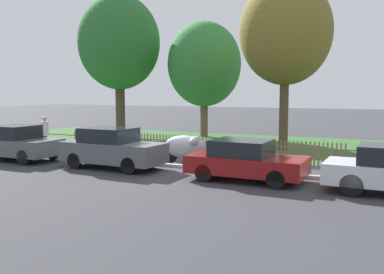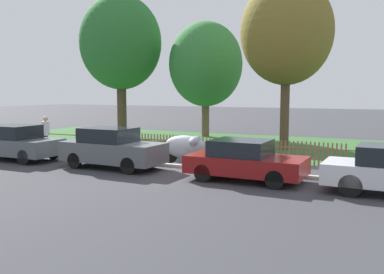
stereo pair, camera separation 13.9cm
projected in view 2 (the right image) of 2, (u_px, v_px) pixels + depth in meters
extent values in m
plane|color=#38383D|center=(162.00, 167.00, 16.48)|extent=(120.00, 120.00, 0.00)
cube|color=#B2ADA3|center=(163.00, 165.00, 16.57)|extent=(30.64, 0.20, 0.12)
cube|color=#33602D|center=(232.00, 144.00, 23.54)|extent=(30.64, 10.40, 0.01)
cube|color=olive|center=(191.00, 151.00, 18.87)|extent=(30.64, 0.03, 0.05)
cube|color=olive|center=(191.00, 142.00, 18.82)|extent=(30.64, 0.03, 0.05)
cube|color=olive|center=(76.00, 139.00, 21.58)|extent=(0.06, 0.03, 0.94)
cube|color=olive|center=(79.00, 140.00, 21.51)|extent=(0.06, 0.03, 0.94)
cube|color=olive|center=(81.00, 140.00, 21.44)|extent=(0.06, 0.03, 0.94)
cube|color=olive|center=(84.00, 140.00, 21.37)|extent=(0.06, 0.03, 0.94)
cube|color=olive|center=(86.00, 140.00, 21.30)|extent=(0.06, 0.03, 0.94)
cube|color=olive|center=(89.00, 140.00, 21.23)|extent=(0.06, 0.03, 0.94)
cube|color=olive|center=(92.00, 140.00, 21.16)|extent=(0.06, 0.03, 0.94)
cube|color=olive|center=(94.00, 141.00, 21.09)|extent=(0.06, 0.03, 0.94)
cube|color=olive|center=(97.00, 141.00, 21.02)|extent=(0.06, 0.03, 0.94)
cube|color=olive|center=(100.00, 141.00, 20.95)|extent=(0.06, 0.03, 0.94)
cube|color=olive|center=(102.00, 141.00, 20.88)|extent=(0.06, 0.03, 0.94)
cube|color=olive|center=(105.00, 141.00, 20.81)|extent=(0.06, 0.03, 0.94)
cube|color=olive|center=(108.00, 141.00, 20.74)|extent=(0.06, 0.03, 0.94)
cube|color=olive|center=(111.00, 142.00, 20.67)|extent=(0.06, 0.03, 0.94)
cube|color=olive|center=(113.00, 142.00, 20.60)|extent=(0.06, 0.03, 0.94)
cube|color=olive|center=(116.00, 142.00, 20.53)|extent=(0.06, 0.03, 0.94)
cube|color=olive|center=(119.00, 142.00, 20.46)|extent=(0.06, 0.03, 0.94)
cube|color=olive|center=(122.00, 142.00, 20.39)|extent=(0.06, 0.03, 0.94)
cube|color=olive|center=(125.00, 142.00, 20.32)|extent=(0.06, 0.03, 0.94)
cube|color=olive|center=(128.00, 143.00, 20.25)|extent=(0.06, 0.03, 0.94)
cube|color=olive|center=(131.00, 143.00, 20.18)|extent=(0.06, 0.03, 0.94)
cube|color=olive|center=(133.00, 143.00, 20.11)|extent=(0.06, 0.03, 0.94)
cube|color=olive|center=(136.00, 143.00, 20.04)|extent=(0.06, 0.03, 0.94)
cube|color=olive|center=(139.00, 143.00, 19.97)|extent=(0.06, 0.03, 0.94)
cube|color=olive|center=(142.00, 143.00, 19.90)|extent=(0.06, 0.03, 0.94)
cube|color=olive|center=(145.00, 144.00, 19.83)|extent=(0.06, 0.03, 0.94)
cube|color=olive|center=(148.00, 144.00, 19.76)|extent=(0.06, 0.03, 0.94)
cube|color=olive|center=(151.00, 144.00, 19.69)|extent=(0.06, 0.03, 0.94)
cube|color=olive|center=(154.00, 144.00, 19.62)|extent=(0.06, 0.03, 0.94)
cube|color=olive|center=(157.00, 144.00, 19.55)|extent=(0.06, 0.03, 0.94)
cube|color=olive|center=(161.00, 145.00, 19.48)|extent=(0.06, 0.03, 0.94)
cube|color=olive|center=(164.00, 145.00, 19.41)|extent=(0.06, 0.03, 0.94)
cube|color=olive|center=(167.00, 145.00, 19.34)|extent=(0.06, 0.03, 0.94)
cube|color=olive|center=(170.00, 145.00, 19.28)|extent=(0.06, 0.03, 0.94)
cube|color=olive|center=(173.00, 145.00, 19.21)|extent=(0.06, 0.03, 0.94)
cube|color=olive|center=(176.00, 146.00, 19.14)|extent=(0.06, 0.03, 0.94)
cube|color=olive|center=(180.00, 146.00, 19.07)|extent=(0.06, 0.03, 0.94)
cube|color=olive|center=(183.00, 146.00, 19.00)|extent=(0.06, 0.03, 0.94)
cube|color=olive|center=(186.00, 146.00, 18.93)|extent=(0.06, 0.03, 0.94)
cube|color=olive|center=(190.00, 146.00, 18.86)|extent=(0.06, 0.03, 0.94)
cube|color=olive|center=(193.00, 147.00, 18.79)|extent=(0.06, 0.03, 0.94)
cube|color=olive|center=(196.00, 147.00, 18.72)|extent=(0.06, 0.03, 0.94)
cube|color=olive|center=(200.00, 147.00, 18.65)|extent=(0.06, 0.03, 0.94)
cube|color=olive|center=(203.00, 147.00, 18.58)|extent=(0.06, 0.03, 0.94)
cube|color=olive|center=(207.00, 147.00, 18.51)|extent=(0.06, 0.03, 0.94)
cube|color=olive|center=(210.00, 148.00, 18.44)|extent=(0.06, 0.03, 0.94)
cube|color=olive|center=(213.00, 148.00, 18.37)|extent=(0.06, 0.03, 0.94)
cube|color=olive|center=(217.00, 148.00, 18.30)|extent=(0.06, 0.03, 0.94)
cube|color=olive|center=(221.00, 148.00, 18.23)|extent=(0.06, 0.03, 0.94)
cube|color=olive|center=(224.00, 148.00, 18.16)|extent=(0.06, 0.03, 0.94)
cube|color=olive|center=(228.00, 149.00, 18.09)|extent=(0.06, 0.03, 0.94)
cube|color=olive|center=(231.00, 149.00, 18.02)|extent=(0.06, 0.03, 0.94)
cube|color=olive|center=(235.00, 149.00, 17.95)|extent=(0.06, 0.03, 0.94)
cube|color=olive|center=(239.00, 149.00, 17.88)|extent=(0.06, 0.03, 0.94)
cube|color=olive|center=(242.00, 150.00, 17.81)|extent=(0.06, 0.03, 0.94)
cube|color=olive|center=(246.00, 150.00, 17.74)|extent=(0.06, 0.03, 0.94)
cube|color=olive|center=(250.00, 150.00, 17.67)|extent=(0.06, 0.03, 0.94)
cube|color=olive|center=(254.00, 150.00, 17.60)|extent=(0.06, 0.03, 0.94)
cube|color=olive|center=(258.00, 151.00, 17.53)|extent=(0.06, 0.03, 0.94)
cube|color=olive|center=(261.00, 151.00, 17.46)|extent=(0.06, 0.03, 0.94)
cube|color=olive|center=(265.00, 151.00, 17.39)|extent=(0.06, 0.03, 0.94)
cube|color=olive|center=(269.00, 151.00, 17.32)|extent=(0.06, 0.03, 0.94)
cube|color=olive|center=(273.00, 152.00, 17.25)|extent=(0.06, 0.03, 0.94)
cube|color=olive|center=(277.00, 152.00, 17.18)|extent=(0.06, 0.03, 0.94)
cube|color=olive|center=(281.00, 152.00, 17.11)|extent=(0.06, 0.03, 0.94)
cube|color=olive|center=(285.00, 152.00, 17.04)|extent=(0.06, 0.03, 0.94)
cube|color=olive|center=(289.00, 152.00, 16.97)|extent=(0.06, 0.03, 0.94)
cube|color=olive|center=(293.00, 153.00, 16.90)|extent=(0.06, 0.03, 0.94)
cube|color=olive|center=(298.00, 153.00, 16.83)|extent=(0.06, 0.03, 0.94)
cube|color=olive|center=(302.00, 153.00, 16.76)|extent=(0.06, 0.03, 0.94)
cube|color=olive|center=(306.00, 154.00, 16.69)|extent=(0.06, 0.03, 0.94)
cube|color=olive|center=(310.00, 154.00, 16.63)|extent=(0.06, 0.03, 0.94)
cube|color=olive|center=(315.00, 154.00, 16.56)|extent=(0.06, 0.03, 0.94)
cube|color=olive|center=(319.00, 154.00, 16.49)|extent=(0.06, 0.03, 0.94)
cube|color=olive|center=(323.00, 155.00, 16.42)|extent=(0.06, 0.03, 0.94)
cube|color=olive|center=(328.00, 155.00, 16.35)|extent=(0.06, 0.03, 0.94)
cube|color=olive|center=(332.00, 155.00, 16.28)|extent=(0.06, 0.03, 0.94)
cube|color=olive|center=(337.00, 155.00, 16.21)|extent=(0.06, 0.03, 0.94)
cube|color=olive|center=(341.00, 156.00, 16.14)|extent=(0.06, 0.03, 0.94)
cube|color=olive|center=(346.00, 156.00, 16.07)|extent=(0.06, 0.03, 0.94)
cube|color=#51565B|center=(18.00, 146.00, 17.99)|extent=(3.75, 1.78, 0.66)
cube|color=black|center=(14.00, 132.00, 18.01)|extent=(1.81, 1.59, 0.55)
cylinder|color=black|center=(53.00, 152.00, 18.27)|extent=(0.61, 0.15, 0.61)
cylinder|color=black|center=(24.00, 157.00, 16.82)|extent=(0.61, 0.15, 0.61)
cylinder|color=black|center=(13.00, 149.00, 19.23)|extent=(0.61, 0.15, 0.61)
cube|color=#51565B|center=(113.00, 152.00, 16.08)|extent=(4.00, 1.74, 0.74)
cube|color=black|center=(108.00, 135.00, 16.10)|extent=(1.94, 1.52, 0.53)
cylinder|color=black|center=(151.00, 160.00, 16.22)|extent=(0.61, 0.16, 0.61)
cylinder|color=black|center=(128.00, 166.00, 14.90)|extent=(0.61, 0.16, 0.61)
cylinder|color=black|center=(100.00, 155.00, 17.33)|extent=(0.61, 0.16, 0.61)
cylinder|color=black|center=(75.00, 161.00, 16.01)|extent=(0.61, 0.16, 0.61)
cube|color=maroon|center=(246.00, 165.00, 13.85)|extent=(3.81, 1.85, 0.57)
cube|color=black|center=(241.00, 148.00, 13.88)|extent=(1.84, 1.63, 0.51)
cylinder|color=black|center=(288.00, 171.00, 14.09)|extent=(0.58, 0.15, 0.58)
cylinder|color=black|center=(275.00, 180.00, 12.63)|extent=(0.58, 0.15, 0.58)
cylinder|color=black|center=(222.00, 165.00, 15.13)|extent=(0.58, 0.15, 0.58)
cylinder|color=black|center=(203.00, 173.00, 13.67)|extent=(0.58, 0.15, 0.58)
cylinder|color=black|center=(357.00, 176.00, 13.04)|extent=(0.64, 0.16, 0.64)
cylinder|color=black|center=(350.00, 186.00, 11.68)|extent=(0.64, 0.16, 0.64)
cylinder|color=black|center=(202.00, 158.00, 16.57)|extent=(0.63, 0.13, 0.62)
cylinder|color=black|center=(170.00, 156.00, 17.24)|extent=(0.63, 0.13, 0.62)
ellipsoid|color=gray|center=(186.00, 147.00, 16.86)|extent=(1.92, 0.66, 0.92)
ellipsoid|color=gray|center=(196.00, 141.00, 16.63)|extent=(0.47, 0.75, 0.43)
cylinder|color=#473828|center=(122.00, 102.00, 27.70)|extent=(0.60, 0.60, 4.35)
ellipsoid|color=#286B2D|center=(121.00, 42.00, 27.29)|extent=(5.21, 5.21, 5.99)
cylinder|color=brown|center=(205.00, 112.00, 27.28)|extent=(0.48, 0.48, 3.13)
ellipsoid|color=#337A38|center=(206.00, 64.00, 26.96)|extent=(4.64, 4.64, 5.33)
cylinder|color=brown|center=(285.00, 106.00, 21.14)|extent=(0.45, 0.45, 4.36)
ellipsoid|color=olive|center=(287.00, 32.00, 20.76)|extent=(4.49, 4.49, 5.17)
cylinder|color=black|center=(46.00, 144.00, 20.17)|extent=(0.16, 0.16, 0.84)
cylinder|color=black|center=(46.00, 145.00, 19.94)|extent=(0.16, 0.16, 0.84)
cylinder|color=silver|center=(46.00, 128.00, 19.98)|extent=(0.49, 0.49, 0.66)
sphere|color=tan|center=(45.00, 119.00, 19.93)|extent=(0.23, 0.23, 0.23)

